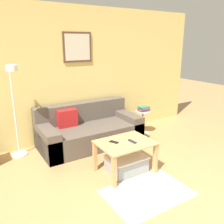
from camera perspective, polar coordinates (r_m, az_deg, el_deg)
wall_back at (r=4.73m, az=-7.92°, el=8.91°), size 5.60×0.09×2.55m
area_rug at (r=3.31m, az=8.49°, el=-18.59°), size 1.10×0.77×0.01m
couch at (r=4.56m, az=-5.54°, el=-4.54°), size 1.89×0.89×0.76m
coffee_table at (r=3.55m, az=3.14°, el=-8.69°), size 0.80×0.62×0.48m
storage_bin at (r=3.70m, az=3.51°, el=-12.20°), size 0.57×0.44×0.24m
floor_lamp at (r=4.09m, az=-22.40°, el=2.11°), size 0.27×0.44×1.57m
side_table at (r=5.07m, az=7.40°, el=-1.93°), size 0.33×0.33×0.51m
book_stack at (r=4.99m, az=7.66°, el=0.81°), size 0.23×0.20×0.11m
remote_control at (r=3.51m, az=4.89°, el=-7.05°), size 0.06×0.15×0.02m
cell_phone at (r=3.50m, az=0.48°, el=-7.22°), size 0.12×0.15×0.01m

